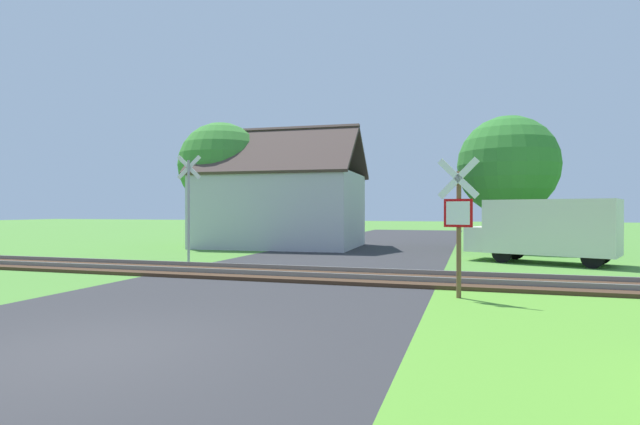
# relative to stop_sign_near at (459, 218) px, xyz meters

# --- Properties ---
(ground_plane) EXTENTS (160.00, 160.00, 0.00)m
(ground_plane) POSITION_rel_stop_sign_near_xyz_m (-4.58, -5.60, -1.70)
(ground_plane) COLOR #4C8433
(road_asphalt) EXTENTS (8.05, 80.00, 0.01)m
(road_asphalt) POSITION_rel_stop_sign_near_xyz_m (-4.58, -3.60, -1.69)
(road_asphalt) COLOR #2D2D30
(road_asphalt) RESTS_ON ground
(rail_track) EXTENTS (60.00, 2.60, 0.22)m
(rail_track) POSITION_rel_stop_sign_near_xyz_m (-4.58, 2.31, -1.64)
(rail_track) COLOR #422D1E
(rail_track) RESTS_ON ground
(stop_sign_near) EXTENTS (0.87, 0.21, 2.98)m
(stop_sign_near) POSITION_rel_stop_sign_near_xyz_m (0.00, 0.00, 0.00)
(stop_sign_near) COLOR brown
(stop_sign_near) RESTS_ON ground
(crossing_sign_far) EXTENTS (0.86, 0.24, 3.85)m
(crossing_sign_far) POSITION_rel_stop_sign_near_xyz_m (-9.46, 4.77, 0.51)
(crossing_sign_far) COLOR #9E9EA5
(crossing_sign_far) RESTS_ON ground
(house) EXTENTS (8.35, 6.39, 6.12)m
(house) POSITION_rel_stop_sign_near_xyz_m (-9.06, 12.84, 0.34)
(house) COLOR #B7B7BC
(house) RESTS_ON ground
(tree_right) EXTENTS (4.66, 4.66, 6.31)m
(tree_right) POSITION_rel_stop_sign_near_xyz_m (1.91, 14.09, 2.27)
(tree_right) COLOR #513823
(tree_right) RESTS_ON ground
(tree_left) EXTENTS (4.43, 4.43, 6.42)m
(tree_left) POSITION_rel_stop_sign_near_xyz_m (-12.22, 12.39, 2.50)
(tree_left) COLOR #513823
(tree_left) RESTS_ON ground
(mail_truck) EXTENTS (5.24, 3.47, 2.24)m
(mail_truck) POSITION_rel_stop_sign_near_xyz_m (2.75, 8.15, -0.46)
(mail_truck) COLOR silver
(mail_truck) RESTS_ON ground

